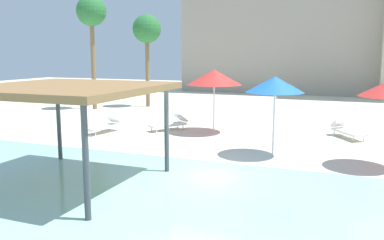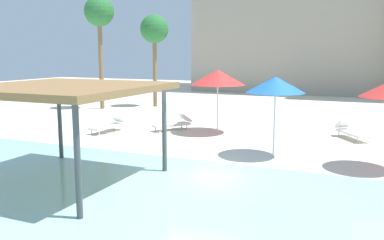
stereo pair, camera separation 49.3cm
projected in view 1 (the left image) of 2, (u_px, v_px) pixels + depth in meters
name	position (u px, v px, depth m)	size (l,w,h in m)	color
ground_plane	(194.00, 174.00, 12.26)	(80.00, 80.00, 0.00)	beige
shade_pavilion	(67.00, 91.00, 10.96)	(4.68, 4.68, 2.74)	#42474C
beach_umbrella_red_0	(214.00, 77.00, 18.42)	(2.48, 2.48, 2.87)	silver
beach_umbrella_blue_3	(275.00, 84.00, 14.12)	(2.02, 2.02, 2.80)	silver
lounge_chair_1	(346.00, 130.00, 17.62)	(1.56, 1.91, 0.74)	white
lounge_chair_2	(170.00, 123.00, 19.38)	(1.56, 1.91, 0.74)	white
lounge_chair_3	(105.00, 125.00, 18.81)	(0.89, 1.97, 0.74)	white
palm_tree_1	(91.00, 14.00, 25.94)	(1.90, 1.90, 7.20)	brown
palm_tree_2	(147.00, 31.00, 27.38)	(1.90, 1.90, 6.18)	brown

